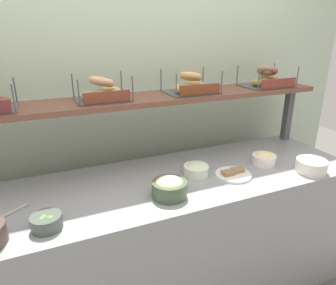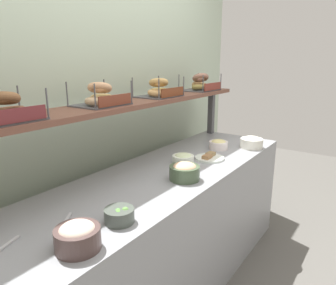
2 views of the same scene
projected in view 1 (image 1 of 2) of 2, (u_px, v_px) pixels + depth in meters
The scene contains 14 objects.
back_wall at pixel (136, 100), 2.10m from camera, with size 3.54×0.06×2.40m, color #B0C3AA.
deli_counter at pixel (168, 241), 1.90m from camera, with size 2.34×0.70×0.85m, color gray.
shelf_riser_right at pixel (288, 114), 2.32m from camera, with size 0.05×0.05×0.40m, color #4C4C51.
upper_shelf at pixel (150, 99), 1.83m from camera, with size 2.30×0.32×0.03m, color brown.
bowl_cream_cheese at pixel (312, 164), 1.83m from camera, with size 0.18×0.18×0.10m.
bowl_veggie_mix at pixel (47, 222), 1.31m from camera, with size 0.13×0.13×0.07m.
bowl_egg_salad at pixel (264, 158), 1.94m from camera, with size 0.15×0.15×0.08m.
bowl_hummus at pixel (169, 187), 1.56m from camera, with size 0.18×0.18×0.11m.
bowl_scallion_spread at pixel (196, 169), 1.80m from camera, with size 0.15×0.15×0.07m.
serving_plate_white at pixel (233, 174), 1.79m from camera, with size 0.21×0.21×0.04m.
serving_spoon_by_edge at pixel (4, 216), 1.40m from camera, with size 0.16×0.11×0.01m.
bagel_basket_plain at pixel (102, 92), 1.71m from camera, with size 0.30×0.26×0.14m.
bagel_basket_sesame at pixel (191, 86), 1.91m from camera, with size 0.31×0.25×0.14m.
bagel_basket_everything at pixel (267, 79), 2.11m from camera, with size 0.33×0.25×0.16m.
Camera 1 is at (-0.62, -1.43, 1.66)m, focal length 32.78 mm.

